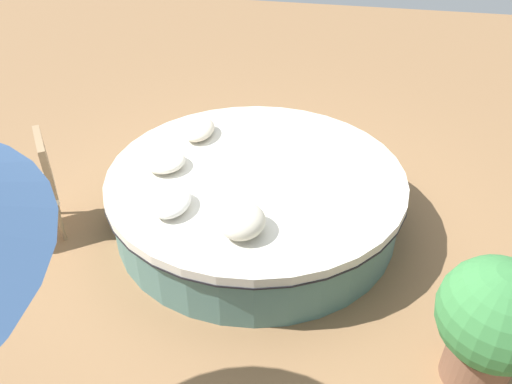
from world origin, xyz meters
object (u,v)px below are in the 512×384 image
Objects in this scene: patio_chair at (36,181)px; planter at (494,321)px; throw_pillow_0 at (199,130)px; round_bed at (256,196)px; throw_pillow_3 at (242,221)px; throw_pillow_2 at (171,202)px; throw_pillow_1 at (165,161)px.

planter is (0.87, 3.79, 0.03)m from patio_chair.
throw_pillow_0 is 1.64m from patio_chair.
planter reaches higher than patio_chair.
round_bed is 2.70× the size of planter.
planter is at bearing 72.75° from throw_pillow_3.
patio_chair is (-0.15, -1.36, -0.09)m from throw_pillow_2.
throw_pillow_2 is at bearing -106.54° from planter.
throw_pillow_2 is 1.37m from patio_chair.
round_bed is at bearing 52.53° from throw_pillow_0.
throw_pillow_0 is (-0.55, -0.72, 0.35)m from round_bed.
throw_pillow_2 is (0.70, -0.57, 0.35)m from round_bed.
throw_pillow_2 is at bearing -133.15° from patio_chair.
throw_pillow_0 is at bearing 168.69° from throw_pillow_1.
round_bed is 0.92m from throw_pillow_1.
throw_pillow_2 is at bearing -39.50° from round_bed.
throw_pillow_3 is at bearing 50.12° from throw_pillow_1.
planter is at bearing -139.80° from patio_chair.
throw_pillow_0 reaches higher than round_bed.
throw_pillow_2 reaches higher than throw_pillow_1.
throw_pillow_1 is 1.19m from throw_pillow_3.
round_bed is 2.03m from patio_chair.
throw_pillow_1 is 0.66m from throw_pillow_2.
planter is at bearing 63.97° from throw_pillow_1.
throw_pillow_0 is 0.45× the size of planter.
patio_chair reaches higher than throw_pillow_0.
patio_chair reaches higher than throw_pillow_2.
planter is (0.72, 2.43, -0.05)m from throw_pillow_2.
throw_pillow_3 is (0.17, 0.64, 0.03)m from throw_pillow_2.
throw_pillow_1 is 0.41× the size of patio_chair.
throw_pillow_2 is (0.60, 0.27, 0.00)m from throw_pillow_1.
throw_pillow_3 is at bearing -135.83° from patio_chair.
patio_chair is 3.89m from planter.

